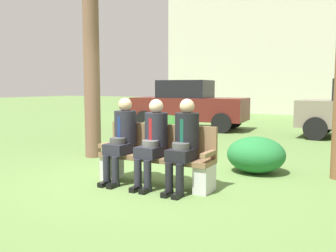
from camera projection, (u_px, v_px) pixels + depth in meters
The scene contains 9 objects.
ground_plane at pixel (142, 180), 5.81m from camera, with size 80.00×80.00×0.00m, color #5B7B3E.
park_bench at pixel (157, 157), 5.54m from camera, with size 1.80×0.44×0.90m.
seated_man_left at pixel (122, 136), 5.66m from camera, with size 0.34×0.72×1.29m.
seated_man_middle at pixel (153, 138), 5.39m from camera, with size 0.34×0.72×1.28m.
seated_man_right at pixel (184, 140), 5.15m from camera, with size 0.34×0.72×1.30m.
shrub_near_bench at pixel (166, 133), 8.45m from camera, with size 1.32×1.21×0.82m, color #285C21.
shrub_mid_lawn at pixel (256, 155), 6.31m from camera, with size 0.99×0.91×0.62m, color #226E33.
parked_car_near at pixel (189, 105), 12.86m from camera, with size 4.02×1.99×1.68m.
building_backdrop at pixel (311, 31), 21.52m from camera, with size 15.80×7.47×9.27m.
Camera 1 is at (3.09, -4.79, 1.47)m, focal length 39.61 mm.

